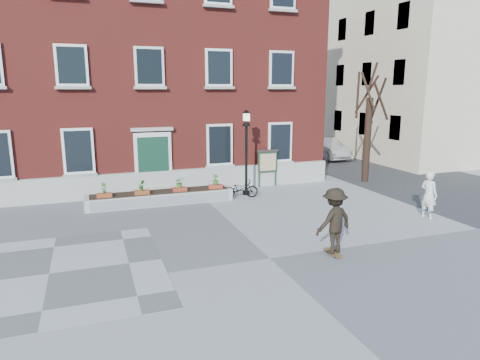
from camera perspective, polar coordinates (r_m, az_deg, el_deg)
name	(u,v)px	position (r m, az deg, el deg)	size (l,w,h in m)	color
ground	(270,258)	(12.72, 3.99, -10.39)	(100.00, 100.00, 0.00)	gray
checker_patch	(49,274)	(12.78, -24.11, -11.34)	(6.00, 6.00, 0.01)	#565658
bicycle	(240,189)	(19.31, 0.04, -1.17)	(0.56, 1.60, 0.84)	black
parked_car	(326,148)	(30.80, 11.42, 4.18)	(1.55, 4.44, 1.46)	silver
bystander	(429,195)	(17.74, 23.86, -1.81)	(0.66, 0.44, 1.82)	silver
brick_building	(136,61)	(24.92, -13.71, 15.10)	(18.40, 10.85, 12.60)	maroon
planter_assembly	(161,197)	(18.71, -10.51, -2.19)	(6.20, 1.12, 1.15)	beige
bare_tree	(368,129)	(23.36, 16.71, 6.53)	(1.83, 1.83, 6.16)	black
side_street	(376,62)	(38.14, 17.66, 14.82)	(15.20, 36.00, 14.50)	#3A3A3D
lamp_post	(246,140)	(19.55, 0.85, 5.30)	(0.40, 0.40, 3.93)	black
notice_board	(268,162)	(21.47, 3.70, 2.44)	(1.10, 0.16, 1.87)	#1B3628
skateboarder	(334,221)	(12.92, 12.43, -5.31)	(1.41, 1.01, 2.04)	brown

